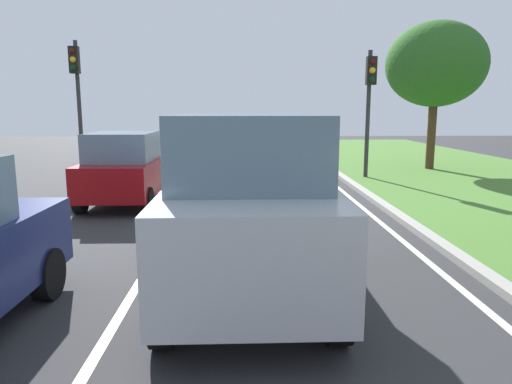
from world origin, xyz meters
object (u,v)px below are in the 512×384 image
object	(u,v)px
car_suv_ahead	(248,202)
tree_roadside_far	(436,65)
car_hatchback_far	(126,168)
traffic_light_overhead_left	(77,85)
traffic_light_near_right	(370,92)

from	to	relation	value
car_suv_ahead	tree_roadside_far	distance (m)	14.33
car_hatchback_far	traffic_light_overhead_left	bearing A→B (deg)	119.14
traffic_light_overhead_left	tree_roadside_far	size ratio (longest dim) A/B	0.84
traffic_light_overhead_left	traffic_light_near_right	bearing A→B (deg)	-6.34
car_hatchback_far	traffic_light_overhead_left	xyz separation A→B (m)	(-2.80, 5.06, 2.29)
car_suv_ahead	tree_roadside_far	size ratio (longest dim) A/B	0.81
traffic_light_near_right	traffic_light_overhead_left	world-z (taller)	traffic_light_overhead_left
traffic_light_near_right	tree_roadside_far	distance (m)	3.97
car_suv_ahead	tree_roadside_far	xyz separation A→B (m)	(7.18, 12.08, 2.81)
car_suv_ahead	car_hatchback_far	distance (m)	6.56
traffic_light_near_right	car_suv_ahead	bearing A→B (deg)	-112.85
tree_roadside_far	car_hatchback_far	bearing A→B (deg)	-148.46
tree_roadside_far	traffic_light_overhead_left	bearing A→B (deg)	-174.77
car_hatchback_far	tree_roadside_far	size ratio (longest dim) A/B	0.67
car_suv_ahead	traffic_light_overhead_left	bearing A→B (deg)	117.41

